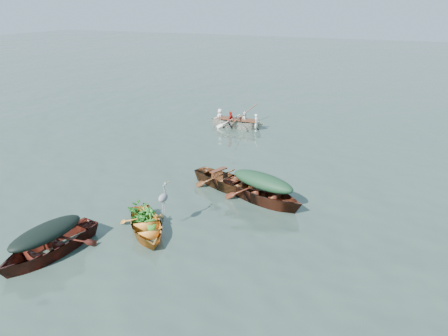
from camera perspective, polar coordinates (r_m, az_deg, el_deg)
The scene contains 13 objects.
ground at distance 14.58m, azimuth -4.62°, elevation -4.86°, with size 140.00×140.00×0.00m, color #31453B.
yellow_dinghy at distance 13.10m, azimuth -10.08°, elevation -8.34°, with size 1.35×3.11×0.84m, color orange.
dark_covered_boat at distance 12.77m, azimuth -21.81°, elevation -10.50°, with size 1.47×3.95×1.00m, color #461910.
green_tarp_boat at distance 14.83m, azimuth 4.97°, elevation -4.41°, with size 1.37×4.39×1.03m, color #491C11.
open_wooden_boat at distance 15.70m, azimuth 0.67°, elevation -2.82°, with size 1.34×4.29×1.00m, color #4E2D13.
rowed_boat at distance 23.37m, azimuth 1.80°, elevation 5.28°, with size 1.20×4.00×0.94m, color silver.
dark_tarp_cover at distance 12.43m, azimuth -22.24°, elevation -7.73°, with size 0.81×2.17×0.40m, color black.
green_tarp_cover at distance 14.51m, azimuth 5.07°, elevation -1.65°, with size 0.75×2.42×0.52m, color black.
thwart_benches at distance 15.50m, azimuth 0.67°, elevation -1.07°, with size 0.80×2.15×0.04m, color #492011, non-canonical shape.
heron at distance 12.81m, azimuth -7.93°, elevation -4.48°, with size 0.28×0.40×0.92m, color gray, non-canonical shape.
dinghy_weeds at distance 13.26m, azimuth -10.53°, elevation -4.49°, with size 0.70×0.90×0.60m, color #1B6A1D.
rowers at distance 23.16m, azimuth 1.83°, elevation 7.30°, with size 1.08×2.80×0.76m, color silver.
oars at distance 23.24m, azimuth 1.82°, elevation 6.46°, with size 2.60×0.60×0.06m, color brown, non-canonical shape.
Camera 1 is at (6.50, -11.39, 6.37)m, focal length 35.00 mm.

